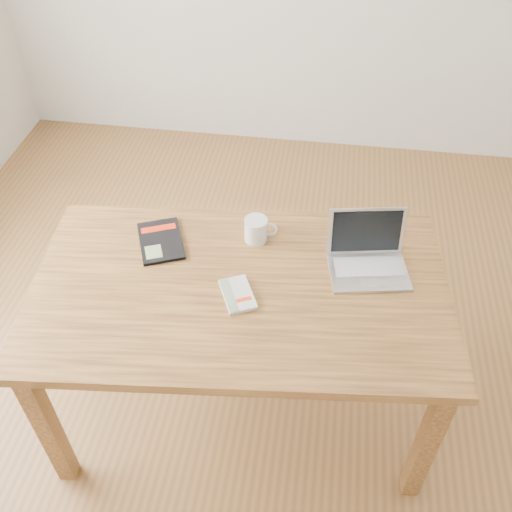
# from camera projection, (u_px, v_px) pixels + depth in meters

# --- Properties ---
(room) EXTENTS (4.04, 4.04, 2.70)m
(room) POSITION_uv_depth(u_px,v_px,m) (253.00, 113.00, 1.71)
(room) COLOR brown
(room) RESTS_ON ground
(desk) EXTENTS (1.57, 1.00, 0.75)m
(desk) POSITION_uv_depth(u_px,v_px,m) (240.00, 303.00, 2.09)
(desk) COLOR brown
(desk) RESTS_ON ground
(white_guidebook) EXTENTS (0.16, 0.19, 0.01)m
(white_guidebook) POSITION_uv_depth(u_px,v_px,m) (238.00, 294.00, 1.99)
(white_guidebook) COLOR silver
(white_guidebook) RESTS_ON desk
(black_guidebook) EXTENTS (0.24, 0.28, 0.01)m
(black_guidebook) POSITION_uv_depth(u_px,v_px,m) (161.00, 241.00, 2.19)
(black_guidebook) COLOR black
(black_guidebook) RESTS_ON desk
(laptop) EXTENTS (0.32, 0.28, 0.20)m
(laptop) POSITION_uv_depth(u_px,v_px,m) (368.00, 257.00, 2.07)
(laptop) COLOR silver
(laptop) RESTS_ON desk
(coffee_mug) EXTENTS (0.13, 0.09, 0.10)m
(coffee_mug) POSITION_uv_depth(u_px,v_px,m) (257.00, 229.00, 2.17)
(coffee_mug) COLOR white
(coffee_mug) RESTS_ON desk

